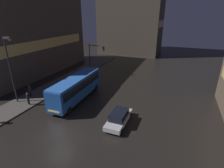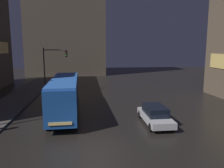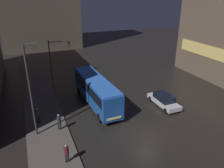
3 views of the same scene
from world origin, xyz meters
name	(u,v)px [view 3 (image 3 of 3)]	position (x,y,z in m)	size (l,w,h in m)	color
ground_plane	(147,134)	(0.00, 0.00, 0.00)	(120.00, 120.00, 0.00)	black
sidewalk_left	(41,105)	(-9.00, 10.00, 0.07)	(4.00, 48.00, 0.15)	#47423D
bus_near	(96,89)	(-2.64, 7.71, 2.09)	(2.66, 10.64, 3.40)	#194793
car_taxi	(164,100)	(4.87, 4.33, 0.76)	(1.87, 4.73, 1.50)	#B7B7BC
pedestrian_near	(59,121)	(-7.79, 3.81, 1.18)	(0.48, 0.48, 1.74)	black
pedestrian_mid	(37,114)	(-9.66, 5.90, 1.19)	(0.47, 0.47, 1.72)	black
pedestrian_far	(66,152)	(-8.05, -1.03, 1.16)	(0.46, 0.46, 1.70)	black
traffic_light_main	(57,53)	(-5.31, 18.55, 4.22)	(3.27, 0.35, 6.25)	#2D2D2D
street_lamp_sidewalk	(31,79)	(-9.77, 3.87, 5.86)	(1.25, 0.36, 8.81)	#2D2D2D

